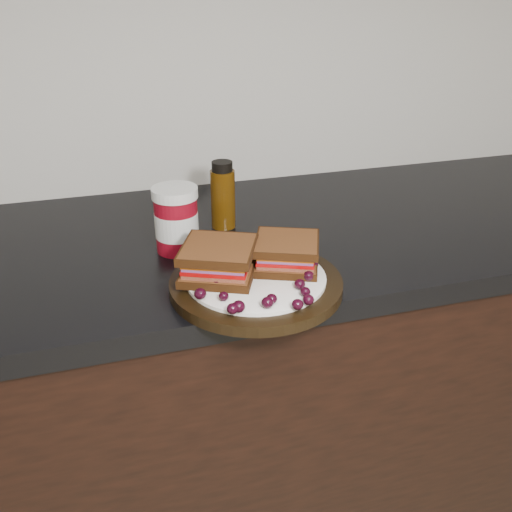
{
  "coord_description": "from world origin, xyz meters",
  "views": [
    {
      "loc": [
        -0.27,
        0.7,
        1.36
      ],
      "look_at": [
        -0.04,
        1.48,
        0.96
      ],
      "focal_mm": 40.0,
      "sensor_mm": 36.0,
      "label": 1
    }
  ],
  "objects": [
    {
      "name": "grape_4",
      "position": [
        -0.05,
        1.38,
        0.93
      ],
      "size": [
        0.02,
        0.02,
        0.02
      ],
      "primitive_type": "ellipsoid",
      "color": "black",
      "rests_on": "plate"
    },
    {
      "name": "condiment_jar",
      "position": [
        -0.13,
        1.66,
        0.96
      ],
      "size": [
        0.11,
        0.11,
        0.12
      ],
      "primitive_type": "cylinder",
      "rotation": [
        0.0,
        0.0,
        -0.33
      ],
      "color": "maroon",
      "rests_on": "countertop"
    },
    {
      "name": "sandwich_right",
      "position": [
        0.02,
        1.5,
        0.95
      ],
      "size": [
        0.14,
        0.14,
        0.05
      ],
      "primitive_type": null,
      "rotation": [
        0.0,
        0.0,
        -0.4
      ],
      "color": "#5F2E19",
      "rests_on": "plate"
    },
    {
      "name": "grape_5",
      "position": [
        -0.04,
        1.39,
        0.93
      ],
      "size": [
        0.02,
        0.02,
        0.02
      ],
      "primitive_type": "ellipsoid",
      "color": "black",
      "rests_on": "plate"
    },
    {
      "name": "base_cabinets",
      "position": [
        0.0,
        1.7,
        0.43
      ],
      "size": [
        3.96,
        0.58,
        0.86
      ],
      "primitive_type": "cube",
      "color": "black",
      "rests_on": "ground_plane"
    },
    {
      "name": "grape_10",
      "position": [
        0.04,
        1.44,
        0.93
      ],
      "size": [
        0.02,
        0.02,
        0.02
      ],
      "primitive_type": "ellipsoid",
      "color": "black",
      "rests_on": "plate"
    },
    {
      "name": "grape_7",
      "position": [
        0.01,
        1.37,
        0.93
      ],
      "size": [
        0.02,
        0.02,
        0.02
      ],
      "primitive_type": "ellipsoid",
      "color": "black",
      "rests_on": "plate"
    },
    {
      "name": "grape_13",
      "position": [
        0.06,
        1.5,
        0.93
      ],
      "size": [
        0.02,
        0.02,
        0.01
      ],
      "primitive_type": "ellipsoid",
      "color": "black",
      "rests_on": "plate"
    },
    {
      "name": "grape_16",
      "position": [
        -0.09,
        1.54,
        0.93
      ],
      "size": [
        0.02,
        0.02,
        0.02
      ],
      "primitive_type": "ellipsoid",
      "color": "black",
      "rests_on": "plate"
    },
    {
      "name": "grape_14",
      "position": [
        0.02,
        1.52,
        0.93
      ],
      "size": [
        0.01,
        0.01,
        0.01
      ],
      "primitive_type": "ellipsoid",
      "color": "black",
      "rests_on": "plate"
    },
    {
      "name": "plate",
      "position": [
        -0.04,
        1.48,
        0.91
      ],
      "size": [
        0.28,
        0.28,
        0.02
      ],
      "primitive_type": "cylinder",
      "color": "black",
      "rests_on": "countertop"
    },
    {
      "name": "grape_17",
      "position": [
        -0.1,
        1.51,
        0.93
      ],
      "size": [
        0.02,
        0.02,
        0.02
      ],
      "primitive_type": "ellipsoid",
      "color": "black",
      "rests_on": "plate"
    },
    {
      "name": "oil_bottle",
      "position": [
        -0.03,
        1.74,
        0.97
      ],
      "size": [
        0.06,
        0.06,
        0.14
      ],
      "primitive_type": "cylinder",
      "rotation": [
        0.0,
        0.0,
        -0.34
      ],
      "color": "#442706",
      "rests_on": "countertop"
    },
    {
      "name": "grape_11",
      "position": [
        0.04,
        1.45,
        0.93
      ],
      "size": [
        0.02,
        0.02,
        0.02
      ],
      "primitive_type": "ellipsoid",
      "color": "black",
      "rests_on": "plate"
    },
    {
      "name": "grape_1",
      "position": [
        -0.1,
        1.42,
        0.93
      ],
      "size": [
        0.02,
        0.02,
        0.01
      ],
      "primitive_type": "ellipsoid",
      "color": "black",
      "rests_on": "plate"
    },
    {
      "name": "grape_2",
      "position": [
        -0.1,
        1.38,
        0.93
      ],
      "size": [
        0.02,
        0.02,
        0.02
      ],
      "primitive_type": "ellipsoid",
      "color": "black",
      "rests_on": "plate"
    },
    {
      "name": "grape_12",
      "position": [
        0.06,
        1.47,
        0.93
      ],
      "size": [
        0.02,
        0.02,
        0.02
      ],
      "primitive_type": "ellipsoid",
      "color": "black",
      "rests_on": "plate"
    },
    {
      "name": "countertop",
      "position": [
        0.0,
        1.7,
        0.88
      ],
      "size": [
        3.98,
        0.6,
        0.04
      ],
      "primitive_type": "cube",
      "color": "black",
      "rests_on": "base_cabinets"
    },
    {
      "name": "grape_8",
      "position": [
        0.02,
        1.39,
        0.93
      ],
      "size": [
        0.02,
        0.02,
        0.01
      ],
      "primitive_type": "ellipsoid",
      "color": "black",
      "rests_on": "plate"
    },
    {
      "name": "grape_3",
      "position": [
        -0.09,
        1.38,
        0.93
      ],
      "size": [
        0.02,
        0.02,
        0.02
      ],
      "primitive_type": "ellipsoid",
      "color": "black",
      "rests_on": "plate"
    },
    {
      "name": "grape_6",
      "position": [
        -0.01,
        1.36,
        0.93
      ],
      "size": [
        0.02,
        0.02,
        0.02
      ],
      "primitive_type": "ellipsoid",
      "color": "black",
      "rests_on": "plate"
    },
    {
      "name": "grape_15",
      "position": [
        -0.0,
        1.5,
        0.93
      ],
      "size": [
        0.02,
        0.02,
        0.02
      ],
      "primitive_type": "ellipsoid",
      "color": "black",
      "rests_on": "plate"
    },
    {
      "name": "sandwich_left",
      "position": [
        -0.09,
        1.5,
        0.95
      ],
      "size": [
        0.15,
        0.15,
        0.05
      ],
      "primitive_type": null,
      "rotation": [
        0.0,
        0.0,
        -0.42
      ],
      "color": "#5F2E19",
      "rests_on": "plate"
    },
    {
      "name": "grape_20",
      "position": [
        -0.11,
        1.45,
        0.93
      ],
      "size": [
        0.02,
        0.02,
        0.02
      ],
      "primitive_type": "ellipsoid",
      "color": "black",
      "rests_on": "plate"
    },
    {
      "name": "grape_22",
      "position": [
        -0.09,
        1.49,
        0.93
      ],
      "size": [
        0.02,
        0.02,
        0.02
      ],
      "primitive_type": "ellipsoid",
      "color": "black",
      "rests_on": "plate"
    },
    {
      "name": "grape_19",
      "position": [
        -0.11,
        1.48,
        0.93
      ],
      "size": [
        0.02,
        0.02,
        0.02
      ],
      "primitive_type": "ellipsoid",
      "color": "black",
      "rests_on": "plate"
    },
    {
      "name": "grape_23",
      "position": [
        -0.12,
        1.49,
        0.93
      ],
      "size": [
        0.02,
        0.02,
        0.02
      ],
      "primitive_type": "ellipsoid",
      "color": "black",
      "rests_on": "plate"
    },
    {
      "name": "grape_9",
      "position": [
        0.02,
        1.42,
        0.93
      ],
      "size": [
        0.02,
        0.02,
        0.02
      ],
      "primitive_type": "ellipsoid",
      "color": "black",
      "rests_on": "plate"
    },
    {
      "name": "grape_0",
      "position": [
        -0.14,
        1.43,
        0.93
      ],
      "size": [
        0.02,
        0.02,
        0.02
      ],
      "primitive_type": "ellipsoid",
      "color": "black",
      "rests_on": "plate"
    },
    {
      "name": "grape_18",
      "position": [
        -0.13,
        1.49,
        0.93
      ],
      "size": [
        0.02,
        0.02,
        0.02
      ],
      "primitive_type": "ellipsoid",
      "color": "black",
      "rests_on": "plate"
    },
    {
      "name": "grape_21",
      "position": [
        -0.08,
        1.51,
        0.93
      ],
      "size": [
        0.02,
        0.02,
        0.01
      ],
      "primitive_type": "ellipsoid",
      "color": "black",
      "rests_on": "plate"
    }
  ]
}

